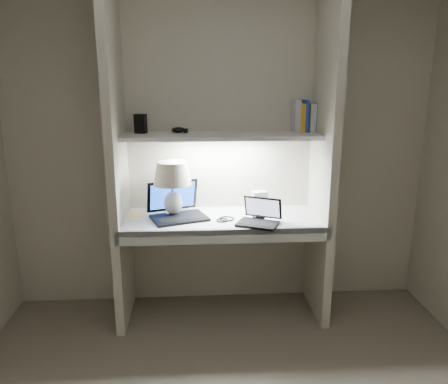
{
  "coord_description": "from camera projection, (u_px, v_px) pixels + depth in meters",
  "views": [
    {
      "loc": [
        -0.18,
        -1.8,
        1.75
      ],
      "look_at": [
        0.0,
        1.05,
        1.01
      ],
      "focal_mm": 35.0,
      "sensor_mm": 36.0,
      "label": 1
    }
  ],
  "objects": [
    {
      "name": "back_wall",
      "position": [
        220.0,
        146.0,
        3.32
      ],
      "size": [
        3.2,
        0.01,
        2.5
      ],
      "primitive_type": "cube",
      "color": "beige",
      "rests_on": "floor"
    },
    {
      "name": "alcove_panel_left",
      "position": [
        117.0,
        153.0,
        3.01
      ],
      "size": [
        0.06,
        0.55,
        2.5
      ],
      "primitive_type": "cube",
      "color": "beige",
      "rests_on": "floor"
    },
    {
      "name": "alcove_panel_right",
      "position": [
        324.0,
        151.0,
        3.1
      ],
      "size": [
        0.06,
        0.55,
        2.5
      ],
      "primitive_type": "cube",
      "color": "beige",
      "rests_on": "floor"
    },
    {
      "name": "desk",
      "position": [
        222.0,
        220.0,
        3.18
      ],
      "size": [
        1.4,
        0.55,
        0.04
      ],
      "primitive_type": "cube",
      "color": "white",
      "rests_on": "alcove_panel_left"
    },
    {
      "name": "desk_apron",
      "position": [
        225.0,
        236.0,
        2.94
      ],
      "size": [
        1.46,
        0.03,
        0.1
      ],
      "primitive_type": "cube",
      "color": "silver",
      "rests_on": "desk"
    },
    {
      "name": "shelf",
      "position": [
        221.0,
        136.0,
        3.12
      ],
      "size": [
        1.4,
        0.36,
        0.03
      ],
      "primitive_type": "cube",
      "color": "silver",
      "rests_on": "back_wall"
    },
    {
      "name": "strip_light",
      "position": [
        221.0,
        139.0,
        3.13
      ],
      "size": [
        0.6,
        0.04,
        0.02
      ],
      "primitive_type": "cube",
      "color": "white",
      "rests_on": "shelf"
    },
    {
      "name": "table_lamp",
      "position": [
        172.0,
        180.0,
        3.14
      ],
      "size": [
        0.28,
        0.28,
        0.4
      ],
      "color": "white",
      "rests_on": "desk"
    },
    {
      "name": "laptop_main",
      "position": [
        177.0,
        209.0,
        3.17
      ],
      "size": [
        0.47,
        0.44,
        0.25
      ],
      "rotation": [
        0.0,
        0.0,
        0.34
      ],
      "color": "black",
      "rests_on": "desk"
    },
    {
      "name": "laptop_netbook",
      "position": [
        260.0,
        218.0,
        3.03
      ],
      "size": [
        0.35,
        0.33,
        0.17
      ],
      "rotation": [
        0.0,
        0.0,
        -0.45
      ],
      "color": "black",
      "rests_on": "desk"
    },
    {
      "name": "speaker",
      "position": [
        259.0,
        201.0,
        3.31
      ],
      "size": [
        0.12,
        0.1,
        0.15
      ],
      "primitive_type": "cube",
      "rotation": [
        0.0,
        0.0,
        0.23
      ],
      "color": "silver",
      "rests_on": "desk"
    },
    {
      "name": "mouse",
      "position": [
        259.0,
        217.0,
        3.12
      ],
      "size": [
        0.11,
        0.09,
        0.03
      ],
      "primitive_type": "ellipsoid",
      "rotation": [
        0.0,
        0.0,
        -0.42
      ],
      "color": "black",
      "rests_on": "desk"
    },
    {
      "name": "cable_coil",
      "position": [
        227.0,
        219.0,
        3.12
      ],
      "size": [
        0.14,
        0.14,
        0.01
      ],
      "primitive_type": "torus",
      "rotation": [
        0.0,
        0.0,
        -0.31
      ],
      "color": "black",
      "rests_on": "desk"
    },
    {
      "name": "sticky_note",
      "position": [
        135.0,
        215.0,
        3.23
      ],
      "size": [
        0.09,
        0.09,
        0.0
      ],
      "primitive_type": "cube",
      "rotation": [
        0.0,
        0.0,
        0.48
      ],
      "color": "yellow",
      "rests_on": "desk"
    },
    {
      "name": "book_row",
      "position": [
        307.0,
        117.0,
        3.24
      ],
      "size": [
        0.22,
        0.15,
        0.23
      ],
      "color": "silver",
      "rests_on": "shelf"
    },
    {
      "name": "shelf_box",
      "position": [
        141.0,
        124.0,
        3.14
      ],
      "size": [
        0.09,
        0.08,
        0.14
      ],
      "primitive_type": "cube",
      "rotation": [
        0.0,
        0.0,
        -0.29
      ],
      "color": "black",
      "rests_on": "shelf"
    },
    {
      "name": "shelf_gadget",
      "position": [
        178.0,
        130.0,
        3.16
      ],
      "size": [
        0.12,
        0.1,
        0.04
      ],
      "primitive_type": "ellipsoid",
      "rotation": [
        0.0,
        0.0,
        0.29
      ],
      "color": "black",
      "rests_on": "shelf"
    }
  ]
}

